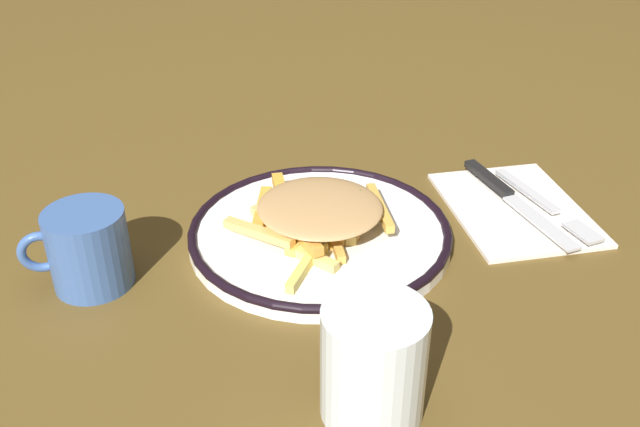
% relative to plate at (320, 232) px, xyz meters
% --- Properties ---
extents(ground_plane, '(2.60, 2.60, 0.00)m').
position_rel_plate_xyz_m(ground_plane, '(0.00, 0.00, -0.01)').
color(ground_plane, brown).
extents(plate, '(0.29, 0.29, 0.02)m').
position_rel_plate_xyz_m(plate, '(0.00, 0.00, 0.00)').
color(plate, white).
rests_on(plate, ground_plane).
extents(fries_heap, '(0.19, 0.20, 0.03)m').
position_rel_plate_xyz_m(fries_heap, '(0.01, -0.00, 0.02)').
color(fries_heap, gold).
rests_on(fries_heap, plate).
extents(napkin, '(0.16, 0.21, 0.01)m').
position_rel_plate_xyz_m(napkin, '(-0.24, 0.00, -0.01)').
color(napkin, silver).
rests_on(napkin, ground_plane).
extents(fork, '(0.04, 0.18, 0.01)m').
position_rel_plate_xyz_m(fork, '(-0.27, 0.01, 0.00)').
color(fork, silver).
rests_on(fork, napkin).
extents(knife, '(0.04, 0.21, 0.01)m').
position_rel_plate_xyz_m(knife, '(-0.24, -0.02, 0.00)').
color(knife, black).
rests_on(knife, napkin).
extents(water_glass, '(0.08, 0.08, 0.10)m').
position_rel_plate_xyz_m(water_glass, '(0.03, 0.25, 0.04)').
color(water_glass, silver).
rests_on(water_glass, ground_plane).
extents(coffee_mug, '(0.10, 0.08, 0.08)m').
position_rel_plate_xyz_m(coffee_mug, '(0.24, 0.01, 0.03)').
color(coffee_mug, '#3A5C9A').
rests_on(coffee_mug, ground_plane).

